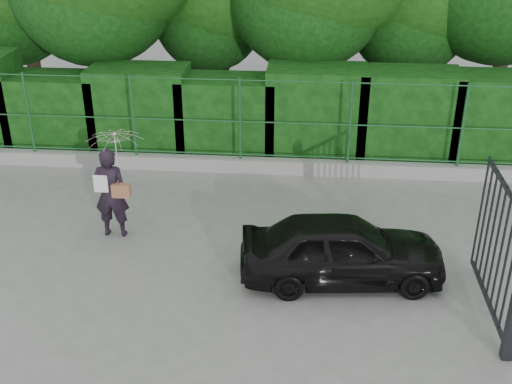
{
  "coord_description": "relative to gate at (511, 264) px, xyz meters",
  "views": [
    {
      "loc": [
        1.84,
        -8.19,
        5.84
      ],
      "look_at": [
        1.02,
        1.3,
        1.1
      ],
      "focal_mm": 45.0,
      "sensor_mm": 36.0,
      "label": 1
    }
  ],
  "objects": [
    {
      "name": "fence",
      "position": [
        -4.38,
        5.22,
        0.01
      ],
      "size": [
        14.13,
        0.06,
        1.8
      ],
      "color": "#1B5328",
      "rests_on": "kerb"
    },
    {
      "name": "woman",
      "position": [
        -6.06,
        2.34,
        0.11
      ],
      "size": [
        0.97,
        0.99,
        1.97
      ],
      "color": "black",
      "rests_on": "ground"
    },
    {
      "name": "car",
      "position": [
        -2.15,
        1.24,
        -0.64
      ],
      "size": [
        3.33,
        1.61,
        1.09
      ],
      "primitive_type": "imported",
      "rotation": [
        0.0,
        0.0,
        1.67
      ],
      "color": "black",
      "rests_on": "ground"
    },
    {
      "name": "ground",
      "position": [
        -4.6,
        0.72,
        -1.19
      ],
      "size": [
        80.0,
        80.0,
        0.0
      ],
      "primitive_type": "plane",
      "color": "gray"
    },
    {
      "name": "hedge",
      "position": [
        -4.6,
        6.22,
        -0.19
      ],
      "size": [
        14.2,
        1.2,
        2.24
      ],
      "color": "black",
      "rests_on": "ground"
    },
    {
      "name": "kerb",
      "position": [
        -4.6,
        5.22,
        -1.04
      ],
      "size": [
        14.0,
        0.25,
        0.3
      ],
      "primitive_type": "cube",
      "color": "#9E9E99",
      "rests_on": "ground"
    },
    {
      "name": "gate",
      "position": [
        0.0,
        0.0,
        0.0
      ],
      "size": [
        0.22,
        2.33,
        2.36
      ],
      "color": "black",
      "rests_on": "ground"
    }
  ]
}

